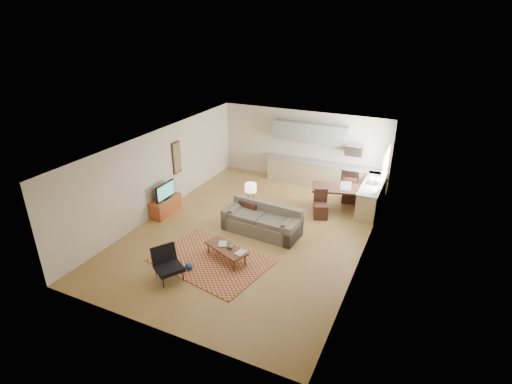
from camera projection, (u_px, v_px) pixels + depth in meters
The scene contains 25 objects.
room at pixel (252, 190), 11.40m from camera, with size 9.00×9.00×9.00m.
kitchen_counter_back at pixel (322, 174), 14.87m from camera, with size 4.26×0.64×0.92m, color tan, non-canonical shape.
kitchen_counter_right at pixel (371, 196), 13.11m from camera, with size 0.64×2.26×0.92m, color tan, non-canonical shape.
kitchen_range at pixel (351, 179), 14.45m from camera, with size 0.62×0.62×0.90m, color #A5A8AD.
kitchen_microwave at pixel (355, 150), 14.01m from camera, with size 0.62×0.40×0.35m, color #A5A8AD.
upper_cabinets at pixel (310, 133), 14.61m from camera, with size 2.80×0.34×0.70m, color gray.
window_right at pixel (385, 166), 12.55m from camera, with size 0.02×1.40×1.05m, color white.
wall_art_left at pixel (177, 158), 13.31m from camera, with size 0.06×0.42×1.10m, color olive, non-canonical shape.
triptych at pixel (301, 136), 14.97m from camera, with size 1.70×0.04×0.50m, color beige, non-canonical shape.
rug at pixel (211, 261), 10.49m from camera, with size 2.89×2.00×0.02m, color maroon.
sofa at pixel (262, 220), 11.71m from camera, with size 2.38×1.04×0.83m, color #60594C, non-canonical shape.
coffee_table at pixel (226, 253), 10.48m from camera, with size 1.27×0.50×0.38m, color #4F2D19, non-canonical shape.
book_a at pixel (219, 244), 10.53m from camera, with size 0.32×0.36×0.03m, color maroon.
book_b at pixel (238, 251), 10.22m from camera, with size 0.28×0.34×0.02m, color navy.
vase at pixel (230, 246), 10.33m from camera, with size 0.16×0.16×0.17m, color black.
armchair at pixel (168, 265), 9.63m from camera, with size 0.71×0.71×0.81m, color black, non-canonical shape.
tv_credenza at pixel (166, 206), 12.88m from camera, with size 0.45×1.16×0.54m, color #923F1E, non-canonical shape.
tv at pixel (165, 191), 12.64m from camera, with size 0.09×0.90×0.54m, color black, non-canonical shape.
console_table at pixel (251, 211), 12.32m from camera, with size 0.62×0.42×0.73m, color #341C16, non-canonical shape.
table_lamp at pixel (251, 192), 12.06m from camera, with size 0.35×0.35×0.58m, color beige, non-canonical shape.
dining_table at pixel (336, 198), 13.11m from camera, with size 1.57×0.90×0.79m, color #341C16, non-canonical shape.
dining_chair_near at pixel (321, 205), 12.55m from camera, with size 0.43×0.45×0.91m, color #341C16, non-canonical shape.
dining_chair_far at pixel (350, 189), 13.62m from camera, with size 0.46×0.48×0.96m, color #341C16, non-canonical shape.
laptop at pixel (346, 186), 12.69m from camera, with size 0.33×0.25×0.25m, color #A5A8AD, non-canonical shape.
soap_bottle at pixel (372, 177), 13.20m from camera, with size 0.09×0.10×0.19m, color beige.
Camera 1 is at (4.55, -9.38, 5.97)m, focal length 28.00 mm.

